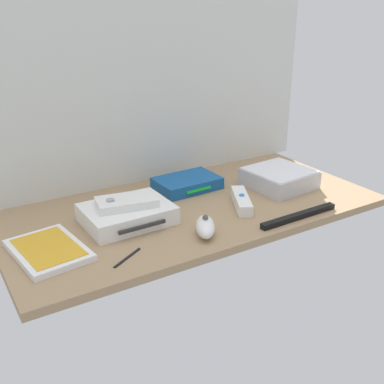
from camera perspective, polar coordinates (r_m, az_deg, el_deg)
The scene contains 11 objects.
ground_plane at distance 125.20cm, azimuth -0.00°, elevation -2.12°, with size 100.00×48.00×2.00cm, color #9E7F5B.
back_wall at distance 136.81cm, azimuth -5.56°, elevation 14.34°, with size 110.00×1.20×64.00cm, color silver.
game_console at distance 115.88cm, azimuth -7.88°, elevation -2.71°, with size 21.18×16.69×4.40cm.
mini_computer at distance 139.22cm, azimuth 10.59°, elevation 1.70°, with size 18.33×18.33×5.30cm.
game_case at distance 106.58cm, azimuth -17.14°, elevation -6.80°, with size 15.79×20.50×1.56cm.
network_router at distance 135.49cm, azimuth -0.61°, elevation 1.09°, with size 18.35×12.78×3.40cm.
remote_wand at distance 124.70cm, azimuth 6.07°, elevation -1.09°, with size 10.04×14.78×3.40cm.
remote_nunchuk at distance 109.09cm, azimuth 1.64°, elevation -4.25°, with size 8.81×10.86×5.10cm.
remote_classic_pad at distance 114.63cm, azimuth -7.96°, elevation -1.24°, with size 15.60×10.45×2.40cm.
sensor_bar at distance 120.53cm, azimuth 12.94°, elevation -2.85°, with size 24.00×1.80×1.40cm, color black.
stylus_pen at distance 101.19cm, azimuth -7.93°, elevation -7.85°, with size 0.70×0.70×9.00cm, color black.
Camera 1 is at (-59.44, -97.15, 51.00)cm, focal length 43.64 mm.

